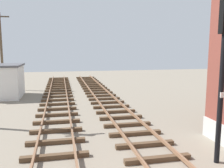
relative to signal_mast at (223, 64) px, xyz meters
The scene contains 3 objects.
signal_mast is the anchor object (origin of this frame).
control_hut 17.55m from the signal_mast, 125.16° to the left, with size 3.00×3.80×2.76m.
utility_pole_far 21.45m from the signal_mast, 120.79° to the left, with size 1.80×0.24×7.51m.
Camera 1 is at (-2.15, -4.31, 4.01)m, focal length 38.85 mm.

